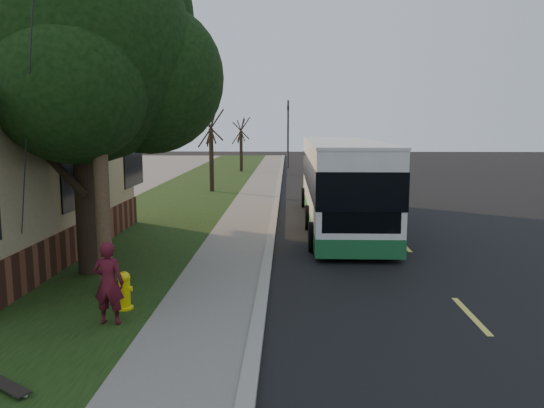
{
  "coord_description": "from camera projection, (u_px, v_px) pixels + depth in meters",
  "views": [
    {
      "loc": [
        0.53,
        -9.7,
        3.6
      ],
      "look_at": [
        0.11,
        4.13,
        1.5
      ],
      "focal_mm": 35.0,
      "sensor_mm": 36.0,
      "label": 1
    }
  ],
  "objects": [
    {
      "name": "fire_hydrant",
      "position": [
        124.0,
        291.0,
        10.15
      ],
      "size": [
        0.32,
        0.32,
        0.74
      ],
      "color": "yellow",
      "rests_on": "grass_verge"
    },
    {
      "name": "skateboard_spare",
      "position": [
        9.0,
        387.0,
        7.06
      ],
      "size": [
        0.78,
        0.61,
        0.08
      ],
      "color": "black",
      "rests_on": "grass_verge"
    },
    {
      "name": "sidewalk",
      "position": [
        248.0,
        219.0,
        20.04
      ],
      "size": [
        2.0,
        80.0,
        0.08
      ],
      "primitive_type": "cube",
      "color": "slate",
      "rests_on": "ground"
    },
    {
      "name": "grass_verge",
      "position": [
        156.0,
        218.0,
        20.15
      ],
      "size": [
        5.0,
        80.0,
        0.07
      ],
      "primitive_type": "cube",
      "color": "black",
      "rests_on": "ground"
    },
    {
      "name": "bare_tree_near",
      "position": [
        211.0,
        152.0,
        27.71
      ],
      "size": [
        1.38,
        1.21,
        4.31
      ],
      "color": "black",
      "rests_on": "grass_verge"
    },
    {
      "name": "road",
      "position": [
        380.0,
        220.0,
        19.9
      ],
      "size": [
        8.0,
        80.0,
        0.01
      ],
      "primitive_type": "cube",
      "color": "black",
      "rests_on": "ground"
    },
    {
      "name": "traffic_signal",
      "position": [
        288.0,
        129.0,
        43.25
      ],
      "size": [
        0.18,
        0.22,
        5.5
      ],
      "color": "#2D2D30",
      "rests_on": "ground"
    },
    {
      "name": "distant_car",
      "position": [
        328.0,
        165.0,
        36.11
      ],
      "size": [
        2.48,
        4.97,
        1.63
      ],
      "primitive_type": "imported",
      "rotation": [
        0.0,
        0.0,
        0.12
      ],
      "color": "black",
      "rests_on": "ground"
    },
    {
      "name": "utility_pole",
      "position": [
        96.0,
        71.0,
        10.53
      ],
      "size": [
        2.86,
        3.21,
        9.07
      ],
      "color": "#473321",
      "rests_on": "ground"
    },
    {
      "name": "ground",
      "position": [
        260.0,
        314.0,
        10.14
      ],
      "size": [
        120.0,
        120.0,
        0.0
      ],
      "primitive_type": "plane",
      "color": "black",
      "rests_on": "ground"
    },
    {
      "name": "leafy_tree",
      "position": [
        83.0,
        54.0,
        12.11
      ],
      "size": [
        6.3,
        6.0,
        7.8
      ],
      "color": "black",
      "rests_on": "grass_verge"
    },
    {
      "name": "dumpster",
      "position": [
        80.0,
        203.0,
        19.29
      ],
      "size": [
        1.63,
        1.32,
        1.39
      ],
      "color": "black",
      "rests_on": "building_lot"
    },
    {
      "name": "transit_bus",
      "position": [
        341.0,
        180.0,
        18.82
      ],
      "size": [
        2.57,
        11.12,
        3.01
      ],
      "color": "silver",
      "rests_on": "ground"
    },
    {
      "name": "bare_tree_far",
      "position": [
        241.0,
        145.0,
        39.58
      ],
      "size": [
        1.38,
        1.21,
        4.03
      ],
      "color": "black",
      "rests_on": "grass_verge"
    },
    {
      "name": "skateboarder",
      "position": [
        109.0,
        283.0,
        9.34
      ],
      "size": [
        0.57,
        0.39,
        1.49
      ],
      "primitive_type": "imported",
      "rotation": [
        0.0,
        0.0,
        3.08
      ],
      "color": "#50101C",
      "rests_on": "grass_verge"
    },
    {
      "name": "curb",
      "position": [
        274.0,
        218.0,
        20.01
      ],
      "size": [
        0.25,
        80.0,
        0.12
      ],
      "primitive_type": "cube",
      "color": "gray",
      "rests_on": "ground"
    }
  ]
}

